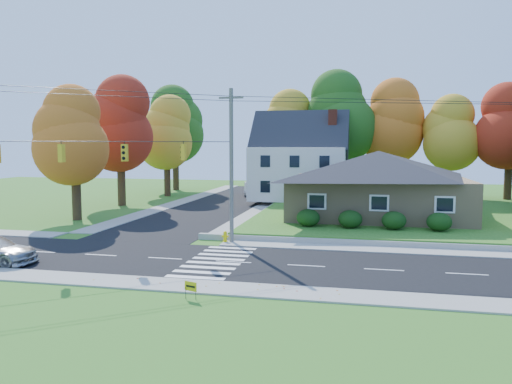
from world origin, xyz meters
TOP-DOWN VIEW (x-y plane):
  - ground at (0.00, 0.00)m, footprint 120.00×120.00m
  - road_main at (0.00, 0.00)m, footprint 90.00×8.00m
  - road_cross at (-8.00, 26.00)m, footprint 8.00×44.00m
  - sidewalk_north at (0.00, 5.00)m, footprint 90.00×2.00m
  - sidewalk_south at (0.00, -5.00)m, footprint 90.00×2.00m
  - lawn at (13.00, 21.00)m, footprint 30.00×30.00m
  - ranch_house at (8.00, 16.00)m, footprint 14.60×10.60m
  - colonial_house at (0.04, 28.00)m, footprint 10.40×8.40m
  - hedge_row at (7.50, 9.80)m, footprint 10.70×1.70m
  - traffic_infrastructure at (-0.15, 1.35)m, footprint 38.10×10.66m
  - tree_lot_0 at (-2.00, 34.00)m, footprint 6.72×6.72m
  - tree_lot_1 at (4.00, 33.00)m, footprint 7.84×7.84m
  - tree_lot_2 at (10.00, 34.00)m, footprint 7.28×7.28m
  - tree_lot_3 at (16.00, 33.00)m, footprint 6.16×6.16m
  - tree_lot_4 at (22.00, 32.00)m, footprint 6.72×6.72m
  - tree_west_0 at (-17.00, 12.00)m, footprint 6.16×6.16m
  - tree_west_1 at (-18.00, 22.00)m, footprint 7.28×7.28m
  - tree_west_2 at (-17.00, 32.00)m, footprint 6.72×6.72m
  - tree_west_3 at (-19.00, 40.00)m, footprint 7.84×7.84m
  - white_car at (-6.99, 35.11)m, footprint 2.74×5.26m
  - fire_hydrant at (-1.92, 5.12)m, footprint 0.44×0.35m
  - yard_sign at (-0.06, -6.70)m, footprint 0.58×0.21m

SIDE VIEW (x-z plane):
  - ground at x=0.00m, z-range 0.00..0.00m
  - road_main at x=0.00m, z-range 0.00..0.02m
  - road_cross at x=-8.00m, z-range 0.00..0.02m
  - sidewalk_north at x=0.00m, z-range 0.00..0.08m
  - sidewalk_south at x=0.00m, z-range 0.00..0.08m
  - lawn at x=13.00m, z-range 0.00..0.50m
  - fire_hydrant at x=-1.92m, z-range -0.02..0.76m
  - yard_sign at x=-0.06m, z-range 0.16..0.91m
  - white_car at x=-6.99m, z-range 0.02..1.67m
  - hedge_row at x=7.50m, z-range 0.50..1.77m
  - ranch_house at x=8.00m, z-range 0.57..5.97m
  - colonial_house at x=0.04m, z-range -0.22..9.38m
  - traffic_infrastructure at x=-0.15m, z-range 0.15..10.15m
  - tree_west_0 at x=-17.00m, z-range 1.42..12.89m
  - tree_lot_3 at x=16.00m, z-range 1.92..13.39m
  - tree_west_2 at x=-17.00m, z-range 1.55..14.06m
  - tree_lot_0 at x=-2.00m, z-range 2.05..14.56m
  - tree_lot_4 at x=22.00m, z-range 2.05..14.56m
  - tree_west_1 at x=-18.00m, z-range 1.68..15.24m
  - tree_lot_2 at x=10.00m, z-range 2.18..15.74m
  - tree_west_3 at x=-19.00m, z-range 1.81..16.41m
  - tree_lot_1 at x=4.00m, z-range 2.31..16.91m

